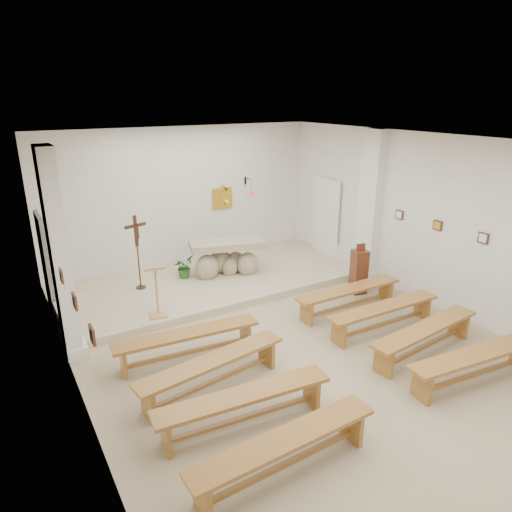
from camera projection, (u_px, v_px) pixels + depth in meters
ground at (301, 352)px, 7.88m from camera, size 7.00×10.00×0.00m
wall_left at (76, 305)px, 5.60m from camera, size 0.02×10.00×3.50m
wall_right at (447, 226)px, 8.98m from camera, size 0.02×10.00×3.50m
wall_back at (184, 199)px, 11.33m from camera, size 7.00×0.02×3.50m
ceiling at (308, 145)px, 6.71m from camera, size 7.00×10.00×0.02m
sanctuary_platform at (212, 281)px, 10.68m from camera, size 6.98×3.00×0.15m
pilaster_left at (59, 257)px, 7.28m from camera, size 0.26×0.55×3.50m
pilaster_right at (370, 207)px, 10.54m from camera, size 0.26×0.55×3.50m
gold_wall_relief at (222, 198)px, 11.85m from camera, size 0.55×0.04×0.55m
sanctuary_lamp at (250, 191)px, 11.93m from camera, size 0.11×0.36×0.44m
station_frame_left_front at (92, 335)px, 4.98m from camera, size 0.03×0.20×0.20m
station_frame_left_mid at (75, 301)px, 5.78m from camera, size 0.03×0.20×0.20m
station_frame_left_rear at (61, 276)px, 6.59m from camera, size 0.03×0.20×0.20m
station_frame_right_front at (483, 238)px, 8.34m from camera, size 0.03×0.20×0.20m
station_frame_right_mid at (438, 225)px, 9.15m from camera, size 0.03×0.20×0.20m
station_frame_right_rear at (399, 215)px, 9.95m from camera, size 0.03×0.20×0.20m
radiator_left at (61, 323)px, 8.31m from camera, size 0.10×0.85×0.52m
radiator_right at (347, 258)px, 11.63m from camera, size 0.10×0.85×0.52m
altar at (226, 260)px, 10.82m from camera, size 1.85×1.12×0.89m
lectern at (157, 291)px, 8.66m from camera, size 0.43×0.39×1.07m
crucifix_stand at (137, 247)px, 9.78m from camera, size 0.49×0.22×1.66m
potted_plant at (184, 267)px, 10.63m from camera, size 0.61×0.61×0.52m
donation_pedestal at (359, 271)px, 10.08m from camera, size 0.37×0.37×1.15m
bench_left_front at (187, 339)px, 7.53m from camera, size 2.46×0.62×0.51m
bench_right_front at (349, 294)px, 9.23m from camera, size 2.44×0.42×0.51m
bench_left_second at (212, 367)px, 6.76m from camera, size 2.46×0.71×0.51m
bench_right_second at (384, 312)px, 8.46m from camera, size 2.44×0.44×0.51m
bench_left_third at (244, 402)px, 5.99m from camera, size 2.46×0.63×0.51m
bench_right_third at (425, 334)px, 7.70m from camera, size 2.46×0.60×0.51m
bench_left_fourth at (285, 447)px, 5.22m from camera, size 2.44×0.43×0.51m
bench_right_fourth at (476, 360)px, 6.93m from camera, size 2.46×0.67×0.51m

